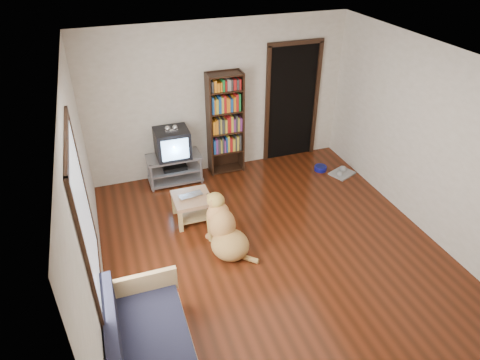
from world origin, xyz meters
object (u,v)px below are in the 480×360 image
object	(u,v)px
laptop	(192,197)
dog	(225,231)
tv_stand	(175,168)
crt_tv	(172,142)
dog_bowl	(320,168)
grey_rag	(342,173)
coffee_table	(192,203)
bookshelf	(225,119)

from	to	relation	value
laptop	dog	xyz separation A→B (m)	(0.26, -0.77, -0.12)
tv_stand	crt_tv	distance (m)	0.47
dog_bowl	tv_stand	world-z (taller)	tv_stand
grey_rag	dog	world-z (taller)	dog
crt_tv	tv_stand	bearing A→B (deg)	-90.00
dog	laptop	bearing A→B (deg)	108.51
crt_tv	coffee_table	world-z (taller)	crt_tv
bookshelf	coffee_table	bearing A→B (deg)	-126.54
laptop	tv_stand	world-z (taller)	tv_stand
dog_bowl	bookshelf	distance (m)	1.96
dog_bowl	bookshelf	xyz separation A→B (m)	(-1.61, 0.58, 0.96)
dog_bowl	coffee_table	distance (m)	2.62
crt_tv	dog_bowl	bearing A→B (deg)	-11.27
tv_stand	bookshelf	size ratio (longest dim) A/B	0.50
tv_stand	crt_tv	xyz separation A→B (m)	(0.00, 0.02, 0.47)
laptop	dog_bowl	world-z (taller)	laptop
laptop	coffee_table	bearing A→B (deg)	81.37
grey_rag	crt_tv	distance (m)	3.05
bookshelf	coffee_table	size ratio (longest dim) A/B	3.27
coffee_table	dog	distance (m)	0.84
tv_stand	dog	world-z (taller)	dog
dog_bowl	dog	distance (m)	2.71
grey_rag	dog	xyz separation A→B (m)	(-2.57, -1.21, 0.28)
grey_rag	coffee_table	distance (m)	2.87
laptop	coffee_table	xyz separation A→B (m)	(-0.00, 0.03, -0.13)
grey_rag	bookshelf	xyz separation A→B (m)	(-1.91, 0.83, 0.99)
grey_rag	crt_tv	bearing A→B (deg)	165.11
dog_bowl	grey_rag	bearing A→B (deg)	-39.81
dog_bowl	crt_tv	xyz separation A→B (m)	(-2.56, 0.51, 0.70)
dog	crt_tv	bearing A→B (deg)	98.35
dog_bowl	dog	size ratio (longest dim) A/B	0.24
laptop	grey_rag	xyz separation A→B (m)	(2.83, 0.44, -0.40)
coffee_table	laptop	bearing A→B (deg)	-90.00
grey_rag	dog	size ratio (longest dim) A/B	0.44
coffee_table	dog_bowl	bearing A→B (deg)	14.60
crt_tv	coffee_table	distance (m)	1.26
crt_tv	coffee_table	xyz separation A→B (m)	(0.03, -1.17, -0.46)
crt_tv	dog	xyz separation A→B (m)	(0.29, -1.97, -0.45)
dog_bowl	laptop	bearing A→B (deg)	-164.77
laptop	grey_rag	world-z (taller)	laptop
laptop	bookshelf	distance (m)	1.67
dog_bowl	grey_rag	size ratio (longest dim) A/B	0.55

